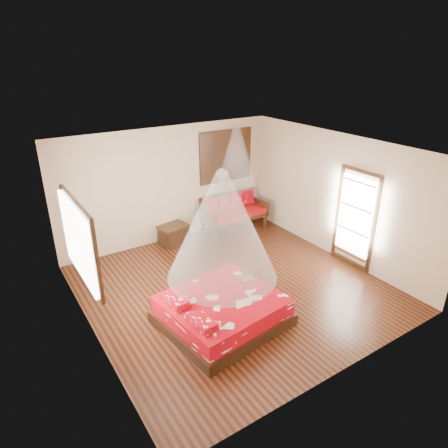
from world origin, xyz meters
The scene contains 10 objects.
room centered at (0.00, 0.00, 1.40)m, with size 5.54×5.54×2.84m.
bed centered at (-0.80, -0.81, 0.25)m, with size 2.15×1.99×0.63m.
daybed centered at (1.60, 2.38, 0.52)m, with size 1.69×0.75×0.94m.
storage_chest centered at (-0.10, 2.45, 0.24)m, with size 0.77×0.62×0.47m.
shutter_panel centered at (1.60, 2.72, 1.90)m, with size 1.52×0.06×1.32m.
window_left centered at (-2.71, 0.20, 1.70)m, with size 0.10×1.74×1.34m.
glazed_door centered at (2.72, -0.60, 1.07)m, with size 0.08×1.02×2.16m.
wine_tray centered at (-0.08, -0.54, 0.56)m, with size 0.28×0.28×0.23m.
mosquito_net_main centered at (-0.78, -0.81, 1.85)m, with size 1.82×1.82×1.80m, color white.
mosquito_net_daybed centered at (1.60, 2.25, 2.00)m, with size 1.01×1.01×1.50m, color white.
Camera 1 is at (-3.87, -5.62, 4.41)m, focal length 32.00 mm.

